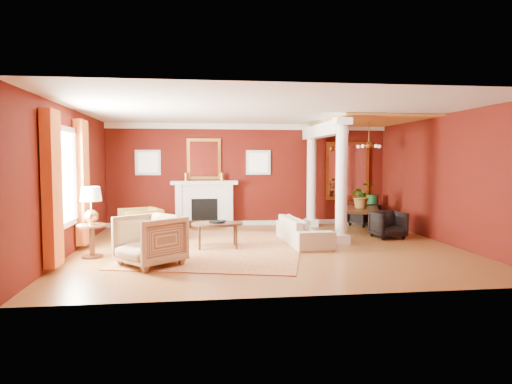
{
  "coord_description": "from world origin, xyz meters",
  "views": [
    {
      "loc": [
        -1.48,
        -9.51,
        1.87
      ],
      "look_at": [
        -0.18,
        0.65,
        1.15
      ],
      "focal_mm": 32.0,
      "sensor_mm": 36.0,
      "label": 1
    }
  ],
  "objects": [
    {
      "name": "side_table",
      "position": [
        -3.5,
        -0.54,
        0.9
      ],
      "size": [
        0.54,
        0.54,
        1.36
      ],
      "rotation": [
        0.0,
        0.0,
        0.04
      ],
      "color": "black",
      "rests_on": "ground"
    },
    {
      "name": "dining_chair_far",
      "position": [
        3.19,
        2.87,
        0.35
      ],
      "size": [
        0.88,
        0.85,
        0.7
      ],
      "primitive_type": "imported",
      "rotation": [
        0.0,
        0.0,
        3.54
      ],
      "color": "black",
      "rests_on": "ground"
    },
    {
      "name": "column_back",
      "position": [
        1.7,
        3.0,
        1.43
      ],
      "size": [
        0.36,
        0.36,
        2.8
      ],
      "color": "white",
      "rests_on": "ground"
    },
    {
      "name": "dining_mirror",
      "position": [
        2.9,
        3.45,
        1.55
      ],
      "size": [
        1.3,
        0.07,
        1.7
      ],
      "color": "gold",
      "rests_on": "room_shell"
    },
    {
      "name": "potted_plant",
      "position": [
        2.78,
        1.94,
        1.22
      ],
      "size": [
        0.64,
        0.7,
        0.52
      ],
      "primitive_type": "imported",
      "rotation": [
        0.0,
        0.0,
        0.07
      ],
      "color": "#26591E",
      "rests_on": "dining_table"
    },
    {
      "name": "sofa",
      "position": [
        0.86,
        0.36,
        0.4
      ],
      "size": [
        0.7,
        2.06,
        0.79
      ],
      "primitive_type": "imported",
      "rotation": [
        0.0,
        0.0,
        1.62
      ],
      "color": "beige",
      "rests_on": "ground"
    },
    {
      "name": "armchair_stripe",
      "position": [
        -2.33,
        -1.37,
        0.5
      ],
      "size": [
        1.31,
        1.32,
        0.99
      ],
      "primitive_type": "imported",
      "rotation": [
        0.0,
        0.0,
        -0.87
      ],
      "color": "tan",
      "rests_on": "ground"
    },
    {
      "name": "flank_window_left",
      "position": [
        -2.85,
        3.46,
        1.8
      ],
      "size": [
        0.7,
        0.07,
        0.7
      ],
      "color": "white",
      "rests_on": "room_shell"
    },
    {
      "name": "green_urn",
      "position": [
        3.5,
        3.0,
        0.35
      ],
      "size": [
        0.37,
        0.37,
        0.89
      ],
      "color": "#123A19",
      "rests_on": "ground"
    },
    {
      "name": "base_trim",
      "position": [
        0.0,
        3.46,
        0.06
      ],
      "size": [
        8.0,
        0.08,
        0.12
      ],
      "primitive_type": "cube",
      "color": "white",
      "rests_on": "ground"
    },
    {
      "name": "dining_table",
      "position": [
        2.79,
        2.01,
        0.48
      ],
      "size": [
        1.16,
        1.83,
        0.96
      ],
      "primitive_type": "imported",
      "rotation": [
        0.0,
        0.0,
        1.22
      ],
      "color": "black",
      "rests_on": "ground"
    },
    {
      "name": "flank_window_right",
      "position": [
        0.25,
        3.46,
        1.8
      ],
      "size": [
        0.7,
        0.07,
        0.7
      ],
      "color": "white",
      "rests_on": "room_shell"
    },
    {
      "name": "amber_ceiling",
      "position": [
        2.85,
        1.75,
        2.87
      ],
      "size": [
        2.3,
        3.4,
        0.04
      ],
      "primitive_type": "cube",
      "color": "gold",
      "rests_on": "room_shell"
    },
    {
      "name": "ground",
      "position": [
        0.0,
        0.0,
        0.0
      ],
      "size": [
        8.0,
        8.0,
        0.0
      ],
      "primitive_type": "plane",
      "color": "brown",
      "rests_on": "ground"
    },
    {
      "name": "armchair_leopard",
      "position": [
        -2.78,
        0.99,
        0.43
      ],
      "size": [
        1.05,
        1.08,
        0.87
      ],
      "primitive_type": "imported",
      "rotation": [
        0.0,
        0.0,
        -1.19
      ],
      "color": "black",
      "rests_on": "ground"
    },
    {
      "name": "fireplace",
      "position": [
        -1.3,
        3.32,
        0.65
      ],
      "size": [
        1.85,
        0.42,
        1.29
      ],
      "color": "white",
      "rests_on": "ground"
    },
    {
      "name": "overmantel_mirror",
      "position": [
        -1.3,
        3.45,
        1.9
      ],
      "size": [
        0.95,
        0.07,
        1.15
      ],
      "color": "gold",
      "rests_on": "fireplace"
    },
    {
      "name": "room_shell",
      "position": [
        0.0,
        0.0,
        2.02
      ],
      "size": [
        8.04,
        7.04,
        2.92
      ],
      "color": "#510C0B",
      "rests_on": "ground"
    },
    {
      "name": "crown_trim",
      "position": [
        0.0,
        3.46,
        2.82
      ],
      "size": [
        8.0,
        0.08,
        0.16
      ],
      "primitive_type": "cube",
      "color": "white",
      "rests_on": "room_shell"
    },
    {
      "name": "dining_chair_near",
      "position": [
        3.04,
        0.84,
        0.35
      ],
      "size": [
        0.76,
        0.72,
        0.71
      ],
      "primitive_type": "imported",
      "rotation": [
        0.0,
        0.0,
        0.11
      ],
      "color": "black",
      "rests_on": "ground"
    },
    {
      "name": "coffee_table",
      "position": [
        -1.07,
        0.09,
        0.5
      ],
      "size": [
        1.09,
        1.09,
        0.55
      ],
      "rotation": [
        0.0,
        0.0,
        0.34
      ],
      "color": "black",
      "rests_on": "ground"
    },
    {
      "name": "header_beam",
      "position": [
        1.7,
        1.9,
        2.62
      ],
      "size": [
        0.3,
        3.2,
        0.32
      ],
      "primitive_type": "cube",
      "color": "white",
      "rests_on": "column_front"
    },
    {
      "name": "left_window",
      "position": [
        -3.89,
        -0.6,
        1.42
      ],
      "size": [
        0.21,
        2.55,
        2.6
      ],
      "color": "white",
      "rests_on": "room_shell"
    },
    {
      "name": "chandelier",
      "position": [
        2.9,
        1.8,
        2.25
      ],
      "size": [
        0.6,
        0.62,
        0.75
      ],
      "color": "#B18237",
      "rests_on": "room_shell"
    },
    {
      "name": "coffee_book",
      "position": [
        -1.08,
        0.02,
        0.65
      ],
      "size": [
        0.14,
        0.07,
        0.2
      ],
      "primitive_type": "imported",
      "rotation": [
        0.0,
        0.0,
        0.4
      ],
      "color": "black",
      "rests_on": "coffee_table"
    },
    {
      "name": "rug",
      "position": [
        -0.98,
        0.1,
        0.01
      ],
      "size": [
        4.33,
        5.12,
        0.02
      ],
      "primitive_type": "cube",
      "rotation": [
        0.0,
        0.0,
        -0.25
      ],
      "color": "maroon",
      "rests_on": "ground"
    },
    {
      "name": "column_front",
      "position": [
        1.7,
        0.3,
        1.43
      ],
      "size": [
        0.36,
        0.36,
        2.8
      ],
      "color": "white",
      "rests_on": "ground"
    }
  ]
}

